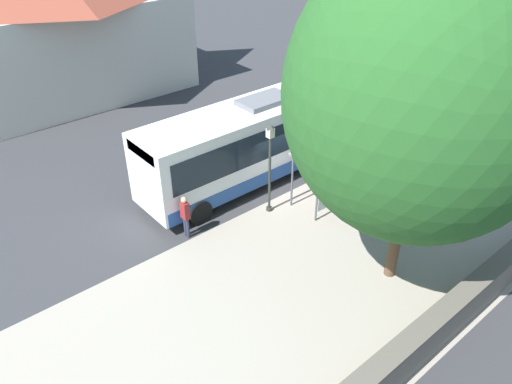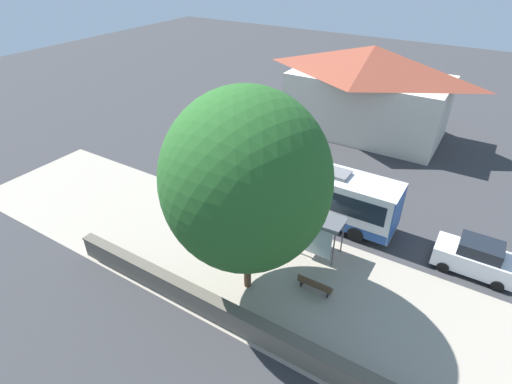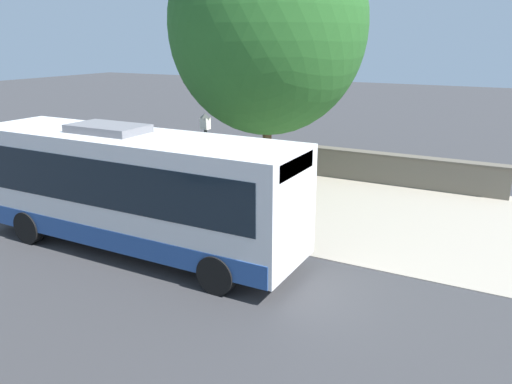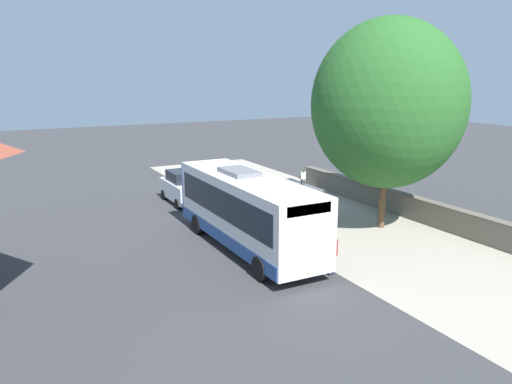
{
  "view_description": "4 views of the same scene",
  "coord_description": "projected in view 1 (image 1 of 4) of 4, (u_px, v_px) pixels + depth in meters",
  "views": [
    {
      "loc": [
        -12.63,
        12.46,
        11.51
      ],
      "look_at": [
        -0.87,
        2.47,
        1.51
      ],
      "focal_mm": 35.0,
      "sensor_mm": 36.0,
      "label": 1
    },
    {
      "loc": [
        -18.57,
        -7.54,
        15.5
      ],
      "look_at": [
        -1.41,
        3.09,
        2.68
      ],
      "focal_mm": 28.0,
      "sensor_mm": 36.0,
      "label": 2
    },
    {
      "loc": [
        12.24,
        9.98,
        5.92
      ],
      "look_at": [
        -0.51,
        3.19,
        1.5
      ],
      "focal_mm": 35.0,
      "sensor_mm": 36.0,
      "label": 3
    },
    {
      "loc": [
        11.76,
        20.1,
        7.91
      ],
      "look_at": [
        1.02,
        -0.22,
        2.47
      ],
      "focal_mm": 35.0,
      "sensor_mm": 36.0,
      "label": 4
    }
  ],
  "objects": [
    {
      "name": "ground_plane",
      "position": [
        287.0,
        193.0,
        21.11
      ],
      "size": [
        120.0,
        120.0,
        0.0
      ],
      "primitive_type": "plane",
      "color": "#353538",
      "rests_on": "ground"
    },
    {
      "name": "sidewalk_plaza",
      "position": [
        372.0,
        244.0,
        18.23
      ],
      "size": [
        9.0,
        44.0,
        0.02
      ],
      "color": "#9E9384",
      "rests_on": "ground"
    },
    {
      "name": "stone_wall",
      "position": [
        479.0,
        291.0,
        15.28
      ],
      "size": [
        0.6,
        20.0,
        1.31
      ],
      "color": "#6B6356",
      "rests_on": "ground"
    },
    {
      "name": "background_building",
      "position": [
        59.0,
        26.0,
        28.18
      ],
      "size": [
        7.97,
        14.09,
        7.92
      ],
      "color": "beige",
      "rests_on": "ground"
    },
    {
      "name": "bus",
      "position": [
        251.0,
        141.0,
        21.04
      ],
      "size": [
        2.7,
        10.15,
        3.62
      ],
      "color": "white",
      "rests_on": "ground"
    },
    {
      "name": "bus_shelter",
      "position": [
        334.0,
        159.0,
        19.48
      ],
      "size": [
        1.67,
        3.16,
        2.4
      ],
      "color": "#515459",
      "rests_on": "ground"
    },
    {
      "name": "pedestrian",
      "position": [
        185.0,
        214.0,
        18.05
      ],
      "size": [
        0.34,
        0.23,
        1.75
      ],
      "color": "#2D3347",
      "rests_on": "ground"
    },
    {
      "name": "bench",
      "position": [
        411.0,
        209.0,
        19.28
      ],
      "size": [
        0.4,
        1.87,
        0.88
      ],
      "color": "brown",
      "rests_on": "ground"
    },
    {
      "name": "street_lamp_near",
      "position": [
        270.0,
        162.0,
        18.8
      ],
      "size": [
        0.28,
        0.28,
        3.77
      ],
      "color": "#2D332D",
      "rests_on": "ground"
    },
    {
      "name": "shade_tree",
      "position": [
        424.0,
        94.0,
        13.38
      ],
      "size": [
        7.7,
        7.7,
        10.68
      ],
      "color": "brown",
      "rests_on": "ground"
    },
    {
      "name": "parked_car_behind_bus",
      "position": [
        392.0,
        106.0,
        26.47
      ],
      "size": [
        1.97,
        4.1,
        2.01
      ],
      "color": "silver",
      "rests_on": "ground"
    }
  ]
}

